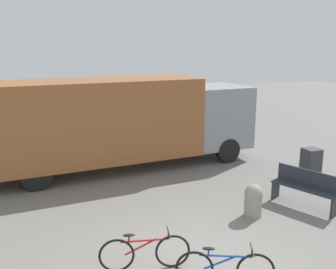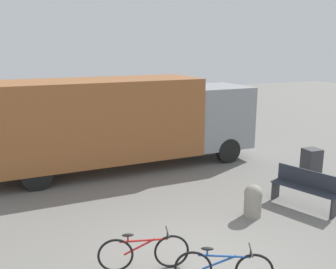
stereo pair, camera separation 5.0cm
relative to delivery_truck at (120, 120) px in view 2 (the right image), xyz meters
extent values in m
cube|color=#99592D|center=(-0.91, -0.05, 0.06)|extent=(7.12, 2.74, 2.59)
cube|color=gray|center=(3.65, 0.21, -0.13)|extent=(2.27, 2.37, 2.20)
cylinder|color=black|center=(3.59, 1.22, -1.24)|extent=(0.89, 0.33, 0.87)
cylinder|color=black|center=(3.70, -0.80, -1.24)|extent=(0.89, 0.33, 0.87)
cylinder|color=black|center=(-2.89, 0.84, -1.24)|extent=(0.89, 0.33, 0.87)
cylinder|color=black|center=(-2.78, -1.17, -1.24)|extent=(0.89, 0.33, 0.87)
cube|color=#282D38|center=(3.61, -4.87, -1.16)|extent=(1.01, 1.74, 0.03)
cube|color=#282D38|center=(3.78, -4.80, -0.94)|extent=(0.68, 1.60, 0.47)
cube|color=#2D2D33|center=(3.91, -5.61, -1.42)|extent=(0.33, 0.17, 0.49)
cube|color=#2D2D33|center=(3.30, -4.12, -1.42)|extent=(0.33, 0.17, 0.49)
torus|color=black|center=(-1.57, -5.97, -1.34)|extent=(0.66, 0.19, 0.66)
torus|color=black|center=(-0.56, -6.20, -1.34)|extent=(0.66, 0.19, 0.66)
cylinder|color=red|center=(-1.06, -6.08, -1.08)|extent=(0.87, 0.23, 0.04)
cylinder|color=red|center=(-1.14, -6.07, -1.20)|extent=(0.58, 0.17, 0.31)
cylinder|color=red|center=(-1.34, -6.02, -1.02)|extent=(0.03, 0.03, 0.11)
ellipsoid|color=black|center=(-1.34, -6.02, -0.95)|extent=(0.23, 0.14, 0.05)
cylinder|color=black|center=(-0.63, -6.18, -1.01)|extent=(0.03, 0.03, 0.14)
cylinder|color=black|center=(-0.63, -6.18, -0.94)|extent=(0.12, 0.43, 0.02)
torus|color=black|center=(-0.41, -6.85, -1.34)|extent=(0.62, 0.32, 0.66)
cylinder|color=#1E4C9E|center=(0.06, -7.07, -1.08)|extent=(0.82, 0.40, 0.04)
cylinder|color=#1E4C9E|center=(-0.01, -7.04, -1.20)|extent=(0.55, 0.28, 0.31)
cylinder|color=#1E4C9E|center=(-0.20, -6.95, -1.02)|extent=(0.03, 0.03, 0.11)
ellipsoid|color=black|center=(-0.20, -6.95, -0.95)|extent=(0.24, 0.17, 0.05)
cylinder|color=black|center=(0.46, -7.26, -1.01)|extent=(0.03, 0.03, 0.14)
cylinder|color=black|center=(0.46, -7.26, -0.94)|extent=(0.21, 0.41, 0.02)
cylinder|color=gray|center=(2.09, -4.87, -1.38)|extent=(0.42, 0.42, 0.59)
sphere|color=gray|center=(2.09, -4.87, -1.09)|extent=(0.45, 0.45, 0.45)
cube|color=#38383D|center=(5.58, -2.89, -1.24)|extent=(0.50, 0.50, 0.86)
camera|label=1|loc=(-2.89, -12.04, 2.39)|focal=40.00mm
camera|label=2|loc=(-2.84, -12.06, 2.39)|focal=40.00mm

